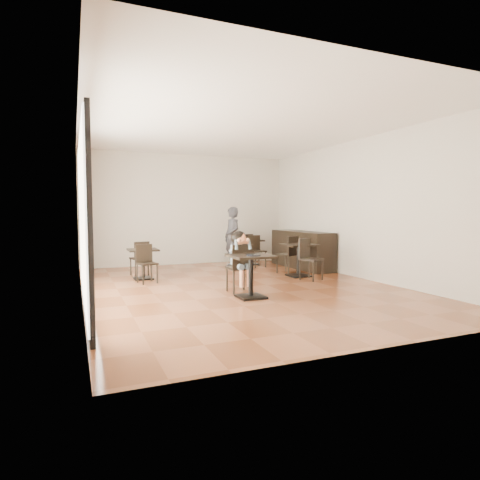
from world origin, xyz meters
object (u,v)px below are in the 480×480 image
chair_back_b (257,251)px  child_table (251,276)px  cafe_table_mid (299,260)px  cafe_table_back (249,252)px  chair_mid_b (311,259)px  adult_patron (232,237)px  chair_left_a (139,258)px  chair_mid_a (287,255)px  child_chair (239,268)px  chair_back_a (244,249)px  cafe_table_left (143,264)px  chair_left_b (147,264)px  child (239,262)px

chair_back_b → child_table: bearing=-124.4°
cafe_table_mid → cafe_table_back: bearing=95.1°
cafe_table_back → chair_mid_b: 2.96m
adult_patron → chair_left_a: bearing=-86.5°
adult_patron → chair_left_a: size_ratio=2.01×
chair_mid_a → chair_back_b: chair_mid_a is taller
chair_mid_b → chair_left_a: size_ratio=1.12×
child_chair → cafe_table_back: (1.80, 3.59, -0.10)m
child_table → adult_patron: (1.15, 3.84, 0.45)m
cafe_table_back → chair_back_b: 0.55m
chair_mid_b → chair_back_b: 2.41m
child_table → chair_mid_b: chair_mid_b is taller
chair_mid_a → chair_back_a: bearing=-107.6°
cafe_table_left → child_table: bearing=-62.5°
adult_patron → chair_back_a: bearing=128.4°
cafe_table_left → chair_mid_b: 3.81m
chair_left_b → chair_mid_b: bearing=-29.9°
child → chair_back_a: bearing=65.6°
cafe_table_back → chair_mid_a: 1.87m
child_table → cafe_table_left: 3.12m
cafe_table_left → child_chair: bearing=-57.0°
chair_left_a → chair_back_b: chair_back_b is taller
chair_mid_a → chair_left_b: 3.46m
adult_patron → chair_back_a: 1.02m
chair_left_a → chair_left_b: 1.10m
adult_patron → chair_mid_b: size_ratio=1.79×
child_table → chair_back_a: size_ratio=0.88×
child_table → adult_patron: bearing=73.3°
cafe_table_mid → chair_back_b: 1.86m
cafe_table_left → chair_left_a: size_ratio=0.83×
chair_left_a → chair_left_b: (0.00, -1.10, 0.00)m
adult_patron → cafe_table_left: (-2.60, -1.07, -0.49)m
child_chair → chair_mid_b: (2.02, 0.64, 0.00)m
child_table → chair_left_b: size_ratio=0.93×
chair_mid_b → chair_back_b: chair_mid_b is taller
cafe_table_left → chair_left_a: (-0.00, 0.55, 0.07)m
chair_left_a → chair_back_b: 3.26m
cafe_table_back → chair_left_b: size_ratio=0.88×
chair_mid_a → chair_mid_b: (0.00, -1.10, 0.00)m
child_table → chair_left_a: chair_left_a is taller
cafe_table_left → chair_left_a: 0.55m
chair_back_a → chair_back_b: (0.00, -0.93, 0.00)m
cafe_table_back → chair_mid_a: size_ratio=0.78×
chair_mid_a → chair_left_b: bearing=-21.9°
child_chair → chair_mid_b: 2.11m
cafe_table_left → chair_mid_a: (3.46, -0.48, 0.12)m
chair_back_b → chair_mid_b: bearing=-92.7°
chair_mid_a → chair_left_b: chair_mid_a is taller
cafe_table_left → chair_back_a: (3.25, 1.75, 0.09)m
child → chair_left_b: child is taller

